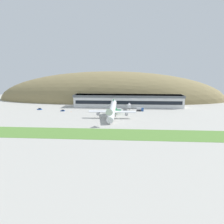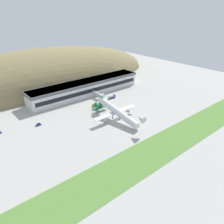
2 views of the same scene
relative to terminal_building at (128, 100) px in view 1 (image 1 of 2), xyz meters
The scene contains 12 objects.
ground_plane 57.74m from the terminal_building, 104.14° to the right, with size 367.65×367.65×0.00m, color #ADAAA3.
grass_strip_foreground 99.79m from the terminal_building, 98.09° to the right, with size 330.89×22.51×0.08m, color #568438.
hill_backdrop 58.75m from the terminal_building, 113.24° to the left, with size 282.07×89.29×71.05m, color olive.
terminal_building is the anchor object (origin of this frame).
jetway_0 17.14m from the terminal_building, 86.19° to the right, with size 3.38×14.86×5.43m.
cargo_airplane 57.11m from the terminal_building, 102.21° to the right, with size 36.23×51.45×12.82m.
service_car_0 86.01m from the terminal_building, 164.41° to the right, with size 4.09×2.01×1.54m.
service_car_1 65.83m from the terminal_building, 153.65° to the right, with size 3.72×1.69×1.41m.
fuel_truck 26.26m from the terminal_building, 65.14° to the right, with size 6.50×2.56×3.23m.
box_truck 29.97m from the terminal_building, 108.12° to the right, with size 7.28×2.55×3.05m.
traffic_cone_0 41.96m from the terminal_building, 112.55° to the right, with size 0.52×0.52×0.58m.
traffic_cone_1 59.68m from the terminal_building, 148.54° to the right, with size 0.52×0.52×0.58m.
Camera 1 is at (13.82, -163.19, 35.31)m, focal length 35.00 mm.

